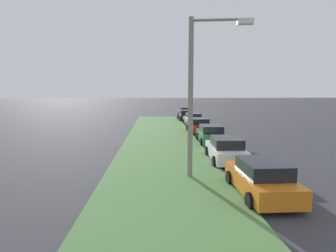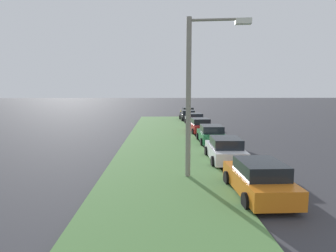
{
  "view_description": "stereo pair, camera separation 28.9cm",
  "coord_description": "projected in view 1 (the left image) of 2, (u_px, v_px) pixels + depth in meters",
  "views": [
    {
      "loc": [
        -4.79,
        8.02,
        4.23
      ],
      "look_at": [
        15.72,
        7.14,
        1.67
      ],
      "focal_mm": 31.01,
      "sensor_mm": 36.0,
      "label": 1
    },
    {
      "loc": [
        -4.8,
        7.73,
        4.23
      ],
      "look_at": [
        15.72,
        7.14,
        1.67
      ],
      "focal_mm": 31.01,
      "sensor_mm": 36.0,
      "label": 2
    }
  ],
  "objects": [
    {
      "name": "grass_median",
      "position": [
        165.0,
        170.0,
        15.2
      ],
      "size": [
        60.0,
        6.0,
        0.12
      ],
      "primitive_type": "cube",
      "color": "#517F42",
      "rests_on": "ground"
    },
    {
      "name": "parked_car_orange",
      "position": [
        262.0,
        179.0,
        11.57
      ],
      "size": [
        4.33,
        2.09,
        1.47
      ],
      "rotation": [
        0.0,
        0.0,
        0.02
      ],
      "color": "orange",
      "rests_on": "ground"
    },
    {
      "name": "parked_car_white",
      "position": [
        226.0,
        150.0,
        17.16
      ],
      "size": [
        4.34,
        2.11,
        1.47
      ],
      "rotation": [
        0.0,
        0.0,
        -0.03
      ],
      "color": "silver",
      "rests_on": "ground"
    },
    {
      "name": "parked_car_green",
      "position": [
        211.0,
        134.0,
        23.04
      ],
      "size": [
        4.33,
        2.07,
        1.47
      ],
      "rotation": [
        0.0,
        0.0,
        -0.02
      ],
      "color": "#1E6B38",
      "rests_on": "ground"
    },
    {
      "name": "parked_car_red",
      "position": [
        199.0,
        126.0,
        28.62
      ],
      "size": [
        4.39,
        2.2,
        1.47
      ],
      "rotation": [
        0.0,
        0.0,
        0.05
      ],
      "color": "red",
      "rests_on": "ground"
    },
    {
      "name": "parked_car_silver",
      "position": [
        193.0,
        119.0,
        34.76
      ],
      "size": [
        4.37,
        2.16,
        1.47
      ],
      "rotation": [
        0.0,
        0.0,
        0.04
      ],
      "color": "#B2B5BA",
      "rests_on": "ground"
    },
    {
      "name": "parked_car_black",
      "position": [
        186.0,
        116.0,
        39.98
      ],
      "size": [
        4.37,
        2.16,
        1.47
      ],
      "rotation": [
        0.0,
        0.0,
        0.04
      ],
      "color": "black",
      "rests_on": "ground"
    },
    {
      "name": "parked_car_yellow",
      "position": [
        185.0,
        112.0,
        46.54
      ],
      "size": [
        4.37,
        2.16,
        1.47
      ],
      "rotation": [
        0.0,
        0.0,
        0.04
      ],
      "color": "gold",
      "rests_on": "ground"
    },
    {
      "name": "streetlight",
      "position": [
        198.0,
        87.0,
        13.41
      ],
      "size": [
        0.66,
        2.87,
        7.5
      ],
      "color": "gray",
      "rests_on": "ground"
    }
  ]
}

